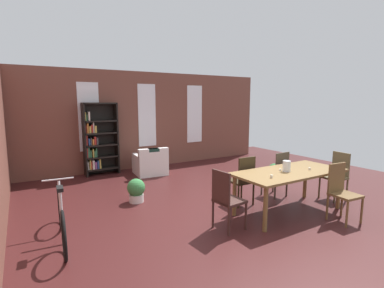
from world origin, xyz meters
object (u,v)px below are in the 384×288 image
Objects in this scene: dining_chair_near_right at (342,190)px; dining_chair_head_right at (336,174)px; bicycle_second at (62,219)px; dining_chair_head_left at (226,198)px; dining_chair_far_right at (277,173)px; bookshelf_tall at (98,140)px; dining_chair_far_left at (243,179)px; vase_on_table at (287,166)px; armchair_white at (150,164)px; potted_plant_by_shelf at (274,171)px; dining_table at (289,175)px; potted_plant_corner at (136,190)px.

dining_chair_head_right is at bearing 36.30° from dining_chair_near_right.
bicycle_second is (-4.09, 1.60, -0.19)m from dining_chair_near_right.
dining_chair_near_right is at bearing -20.05° from dining_chair_head_left.
dining_chair_far_right is 1.17m from dining_chair_head_right.
dining_chair_head_left is 0.49× the size of bookshelf_tall.
dining_chair_far_left reaches higher than bicycle_second.
dining_chair_near_right is at bearing -51.46° from vase_on_table.
dining_chair_near_right is at bearing -71.10° from armchair_white.
dining_chair_far_right is at bearing 0.00° from dining_chair_far_left.
dining_chair_far_left is 1.00× the size of dining_chair_head_right.
dining_chair_head_left is at bearing -143.32° from dining_chair_far_left.
bicycle_second is at bearing -171.95° from potted_plant_by_shelf.
dining_chair_far_right reaches higher than armchair_white.
bicycle_second is at bearing 169.76° from dining_chair_head_right.
dining_chair_far_left reaches higher than vase_on_table.
dining_table is 1.42m from dining_chair_head_right.
dining_chair_head_right is (2.81, 0.00, 0.00)m from dining_chair_head_left.
dining_chair_head_left reaches higher than dining_table.
potted_plant_corner is (-2.63, 2.58, -0.27)m from dining_chair_near_right.
dining_chair_near_right is 3.70m from potted_plant_corner.
bicycle_second reaches higher than potted_plant_corner.
dining_chair_head_left is 1.00× the size of dining_chair_head_right.
vase_on_table is at bearing 128.54° from dining_chair_near_right.
bicycle_second is (-3.15, 0.21, -0.19)m from dining_chair_far_left.
vase_on_table is at bearing 0.31° from dining_chair_head_left.
dining_table is 2.17× the size of dining_chair_far_right.
bicycle_second is (-3.54, 0.90, -0.53)m from vase_on_table.
dining_chair_head_left is 2.00m from dining_chair_near_right.
dining_chair_head_left is at bearing -22.33° from bicycle_second.
bookshelf_tall reaches higher than dining_chair_head_left.
dining_chair_head_right is at bearing -0.21° from vase_on_table.
dining_chair_far_left is at bearing 36.68° from dining_chair_head_left.
dining_chair_head_right is at bearing -27.97° from potted_plant_corner.
dining_chair_far_right is at bearing -24.48° from potted_plant_corner.
dining_chair_far_right is 1.00× the size of dining_chair_head_left.
dining_chair_head_left is at bearing -179.69° from vase_on_table.
vase_on_table is at bearing -128.38° from dining_chair_far_right.
dining_table is 1.07× the size of bookshelf_tall.
bicycle_second reaches higher than dining_table.
dining_chair_head_left reaches higher than bicycle_second.
dining_chair_head_right is 1.10× the size of armchair_white.
dining_chair_far_right is at bearing -134.30° from potted_plant_by_shelf.
potted_plant_corner is at bearing -120.16° from armchair_white.
vase_on_table is at bearing -131.88° from potted_plant_by_shelf.
dining_chair_head_right is (0.93, 0.69, 0.00)m from dining_chair_near_right.
bookshelf_tall is at bearing 141.63° from potted_plant_by_shelf.
dining_chair_near_right is 2.48m from potted_plant_by_shelf.
dining_chair_head_left is at bearing -179.71° from dining_table.
dining_chair_far_left is 0.49× the size of bookshelf_tall.
dining_chair_far_left is (-0.47, 0.69, -0.17)m from dining_table.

